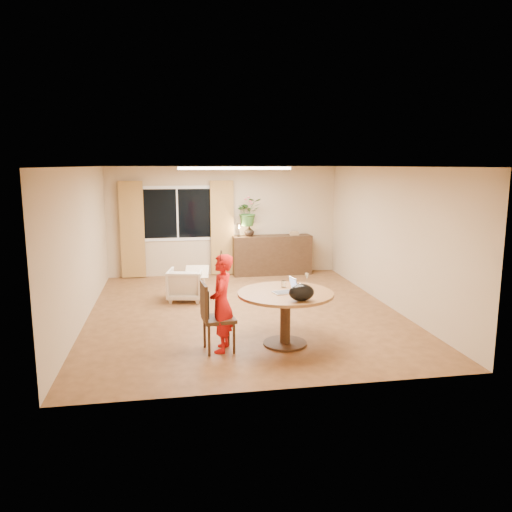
{
  "coord_description": "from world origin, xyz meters",
  "views": [
    {
      "loc": [
        -1.27,
        -8.67,
        2.63
      ],
      "look_at": [
        0.19,
        -0.2,
        1.06
      ],
      "focal_mm": 35.0,
      "sensor_mm": 36.0,
      "label": 1
    }
  ],
  "objects_px": {
    "armchair": "(186,284)",
    "sideboard": "(272,255)",
    "dining_chair": "(219,317)",
    "child": "(222,303)",
    "dining_table": "(285,303)"
  },
  "relations": [
    {
      "from": "dining_table",
      "to": "armchair",
      "type": "relative_size",
      "value": 2.04
    },
    {
      "from": "child",
      "to": "armchair",
      "type": "relative_size",
      "value": 2.04
    },
    {
      "from": "dining_table",
      "to": "dining_chair",
      "type": "distance_m",
      "value": 1.0
    },
    {
      "from": "armchair",
      "to": "sideboard",
      "type": "xyz_separation_m",
      "value": [
        2.15,
        2.03,
        0.16
      ]
    },
    {
      "from": "armchair",
      "to": "sideboard",
      "type": "height_order",
      "value": "sideboard"
    },
    {
      "from": "sideboard",
      "to": "dining_table",
      "type": "bearing_deg",
      "value": -99.29
    },
    {
      "from": "sideboard",
      "to": "child",
      "type": "bearing_deg",
      "value": -109.54
    },
    {
      "from": "dining_table",
      "to": "child",
      "type": "bearing_deg",
      "value": -175.35
    },
    {
      "from": "dining_chair",
      "to": "armchair",
      "type": "relative_size",
      "value": 1.46
    },
    {
      "from": "armchair",
      "to": "sideboard",
      "type": "distance_m",
      "value": 2.96
    },
    {
      "from": "dining_table",
      "to": "child",
      "type": "xyz_separation_m",
      "value": [
        -0.94,
        -0.08,
        0.07
      ]
    },
    {
      "from": "dining_chair",
      "to": "child",
      "type": "relative_size",
      "value": 0.72
    },
    {
      "from": "dining_chair",
      "to": "armchair",
      "type": "height_order",
      "value": "dining_chair"
    },
    {
      "from": "dining_table",
      "to": "sideboard",
      "type": "bearing_deg",
      "value": 80.71
    },
    {
      "from": "dining_chair",
      "to": "child",
      "type": "xyz_separation_m",
      "value": [
        0.04,
        0.0,
        0.2
      ]
    }
  ]
}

